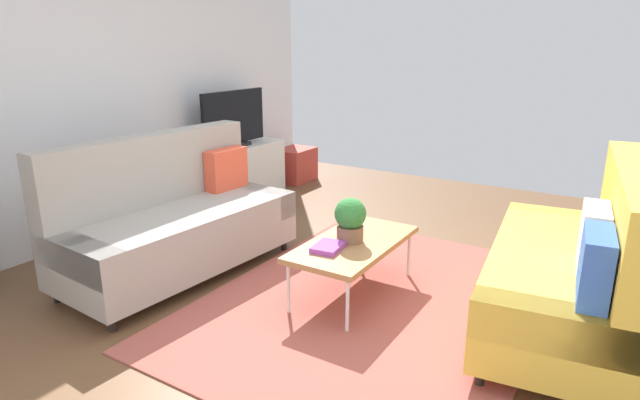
{
  "coord_description": "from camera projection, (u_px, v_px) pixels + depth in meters",
  "views": [
    {
      "loc": [
        -3.0,
        -1.59,
        1.81
      ],
      "look_at": [
        0.27,
        0.44,
        0.65
      ],
      "focal_mm": 29.69,
      "sensor_mm": 36.0,
      "label": 1
    }
  ],
  "objects": [
    {
      "name": "bottle_0",
      "position": [
        210.0,
        143.0,
        5.73
      ],
      "size": [
        0.05,
        0.05,
        0.23
      ],
      "primitive_type": "cylinder",
      "color": "#262626",
      "rests_on": "tv_console"
    },
    {
      "name": "area_rug",
      "position": [
        374.0,
        302.0,
        3.8
      ],
      "size": [
        2.9,
        2.2,
        0.01
      ],
      "primitive_type": "cube",
      "color": "#9E4C42",
      "rests_on": "ground_plane"
    },
    {
      "name": "storage_trunk",
      "position": [
        295.0,
        165.0,
        7.1
      ],
      "size": [
        0.52,
        0.4,
        0.44
      ],
      "primitive_type": "cube",
      "color": "#B2382D",
      "rests_on": "ground_plane"
    },
    {
      "name": "wall_far",
      "position": [
        83.0,
        83.0,
        4.77
      ],
      "size": [
        6.4,
        0.12,
        2.9
      ],
      "primitive_type": "cube",
      "color": "silver",
      "rests_on": "ground_plane"
    },
    {
      "name": "couch_beige",
      "position": [
        175.0,
        219.0,
        4.23
      ],
      "size": [
        1.95,
        0.97,
        1.1
      ],
      "rotation": [
        0.0,
        0.0,
        3.07
      ],
      "color": "gray",
      "rests_on": "ground_plane"
    },
    {
      "name": "couch_green",
      "position": [
        574.0,
        266.0,
        3.34
      ],
      "size": [
        1.99,
        1.06,
        1.1
      ],
      "rotation": [
        0.0,
        0.0,
        0.12
      ],
      "color": "gold",
      "rests_on": "ground_plane"
    },
    {
      "name": "ground_plane",
      "position": [
        353.0,
        306.0,
        3.76
      ],
      "size": [
        7.68,
        7.68,
        0.0
      ],
      "primitive_type": "plane",
      "color": "brown"
    },
    {
      "name": "vase_0",
      "position": [
        194.0,
        146.0,
        5.66
      ],
      "size": [
        0.08,
        0.08,
        0.18
      ],
      "primitive_type": "cylinder",
      "color": "silver",
      "rests_on": "tv_console"
    },
    {
      "name": "potted_plant",
      "position": [
        350.0,
        219.0,
        3.78
      ],
      "size": [
        0.23,
        0.23,
        0.32
      ],
      "color": "brown",
      "rests_on": "coffee_table"
    },
    {
      "name": "tv",
      "position": [
        234.0,
        120.0,
        6.03
      ],
      "size": [
        1.0,
        0.2,
        0.64
      ],
      "color": "black",
      "rests_on": "tv_console"
    },
    {
      "name": "tv_console",
      "position": [
        235.0,
        173.0,
        6.23
      ],
      "size": [
        1.4,
        0.44,
        0.64
      ],
      "primitive_type": "cube",
      "color": "silver",
      "rests_on": "ground_plane"
    },
    {
      "name": "coffee_table",
      "position": [
        354.0,
        245.0,
        3.84
      ],
      "size": [
        1.1,
        0.56,
        0.42
      ],
      "color": "#9E7042",
      "rests_on": "ground_plane"
    },
    {
      "name": "bottle_1",
      "position": [
        216.0,
        144.0,
        5.82
      ],
      "size": [
        0.05,
        0.05,
        0.16
      ],
      "primitive_type": "cylinder",
      "color": "gold",
      "rests_on": "tv_console"
    },
    {
      "name": "table_book_0",
      "position": [
        328.0,
        247.0,
        3.66
      ],
      "size": [
        0.26,
        0.21,
        0.04
      ],
      "primitive_type": "cube",
      "rotation": [
        0.0,
        0.0,
        0.12
      ],
      "color": "purple",
      "rests_on": "coffee_table"
    }
  ]
}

